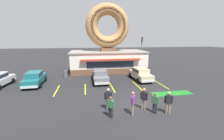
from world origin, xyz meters
name	(u,v)px	position (x,y,z in m)	size (l,w,h in m)	color
ground_plane	(139,105)	(0.00, 0.00, 0.00)	(160.00, 160.00, 0.00)	#232326
donut_shop_building	(108,49)	(-0.53, 13.94, 3.74)	(12.30, 6.75, 10.96)	brown
putting_mat	(172,93)	(4.16, 2.00, 0.01)	(4.06, 1.18, 0.03)	#197523
mini_donut_near_left	(177,94)	(4.63, 1.77, 0.05)	(0.13, 0.13, 0.04)	#E5C666
mini_donut_near_right	(187,91)	(6.02, 2.27, 0.05)	(0.13, 0.13, 0.04)	brown
mini_donut_mid_left	(180,92)	(5.28, 2.24, 0.05)	(0.13, 0.13, 0.04)	#D8667F
mini_donut_mid_centre	(173,94)	(4.17, 1.76, 0.05)	(0.13, 0.13, 0.04)	brown
mini_donut_mid_right	(157,96)	(2.36, 1.64, 0.05)	(0.13, 0.13, 0.04)	#D8667F
mini_donut_far_left	(171,95)	(3.87, 1.57, 0.05)	(0.13, 0.13, 0.04)	brown
golf_ball	(164,95)	(3.17, 1.73, 0.05)	(0.04, 0.04, 0.04)	white
putting_flag_pin	(189,88)	(5.98, 1.95, 0.44)	(0.13, 0.01, 0.55)	silver
car_teal	(35,78)	(-10.26, 7.45, 0.87)	(2.10, 4.62, 1.60)	#196066
car_grey	(100,75)	(-2.53, 7.42, 0.87)	(2.02, 4.58, 1.60)	slate
car_champagne	(140,74)	(2.84, 7.35, 0.87)	(2.23, 4.67, 1.60)	#BCAD89
pedestrian_blue_sweater_man	(169,102)	(1.56, -1.72, 0.94)	(0.57, 0.35, 1.69)	#7F7056
pedestrian_hooded_kid	(108,98)	(-2.64, -0.35, 0.97)	(0.58, 0.33, 1.74)	#474C66
pedestrian_leather_jacket_man	(144,98)	(0.06, -0.78, 0.97)	(0.44, 0.46, 1.74)	#7F7056
pedestrian_clipboard_woman	(111,106)	(-2.65, -1.54, 0.86)	(0.44, 0.46, 1.57)	#232328
pedestrian_beanie_man	(133,102)	(-1.02, -1.40, 0.98)	(0.36, 0.57, 1.75)	#7F7056
pedestrian_crossing_woman	(155,102)	(0.64, -1.50, 0.89)	(0.41, 0.51, 1.61)	#232328
trash_bin	(65,74)	(-7.15, 10.54, 0.50)	(0.57, 0.57, 0.97)	#51565B
traffic_light_pole	(142,47)	(7.12, 18.33, 3.71)	(0.28, 0.47, 5.80)	#595B60
parking_stripe_far_left	(57,90)	(-7.39, 5.00, 0.00)	(0.12, 3.60, 0.01)	yellow
parking_stripe_left	(85,89)	(-4.39, 5.00, 0.00)	(0.12, 3.60, 0.01)	yellow
parking_stripe_mid_left	(112,87)	(-1.39, 5.00, 0.00)	(0.12, 3.60, 0.01)	yellow
parking_stripe_centre	(137,86)	(1.61, 5.00, 0.00)	(0.12, 3.60, 0.01)	yellow
parking_stripe_mid_right	(161,84)	(4.61, 5.00, 0.00)	(0.12, 3.60, 0.01)	yellow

